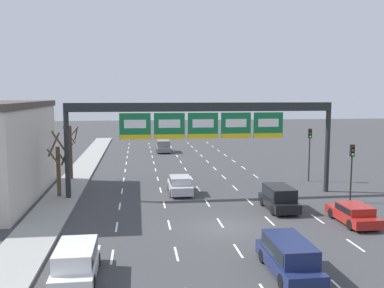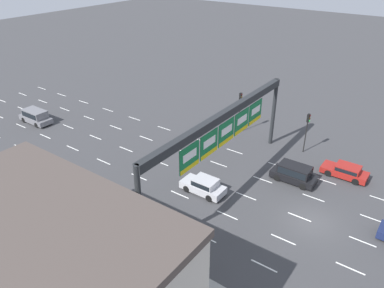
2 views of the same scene
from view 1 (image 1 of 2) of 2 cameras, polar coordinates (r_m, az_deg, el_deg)
name	(u,v)px [view 1 (image 1 of 2)]	position (r m, az deg, el deg)	size (l,w,h in m)	color
ground_plane	(223,228)	(27.18, 4.19, -11.07)	(220.00, 220.00, 0.00)	#3D3D3F
sidewalk_left	(35,234)	(27.33, -20.20, -11.21)	(2.80, 110.00, 0.15)	#999993
lane_dashes	(194,183)	(40.07, 0.32, -5.23)	(13.32, 67.00, 0.01)	white
sign_gantry	(202,118)	(34.46, 1.41, 3.49)	(21.81, 0.70, 7.59)	#232628
car_silver	(180,184)	(35.74, -1.61, -5.41)	(1.83, 4.10, 1.49)	#B7B7BC
suv_black	(279,197)	(31.44, 11.52, -6.92)	(1.86, 4.21, 1.73)	black
suv_navy	(289,255)	(20.81, 12.79, -14.20)	(1.82, 4.85, 1.65)	#19234C
suv_grey	(163,146)	(61.14, -3.85, -0.20)	(1.91, 4.58, 1.72)	slate
car_red	(353,213)	(29.58, 20.72, -8.62)	(1.83, 4.28, 1.28)	maroon
suv_white	(76,260)	(20.55, -15.20, -14.70)	(1.86, 4.20, 1.55)	silver
traffic_light_near_gantry	(310,144)	(41.86, 15.42, -0.01)	(0.30, 0.35, 5.03)	black
traffic_light_mid_block	(352,161)	(34.64, 20.54, -2.17)	(0.30, 0.35, 4.48)	black
tree_bare_closest	(59,165)	(35.61, -17.34, -2.65)	(1.80, 1.92, 5.31)	brown
tree_bare_second	(71,149)	(42.57, -15.82, -0.62)	(1.46, 1.46, 5.11)	brown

